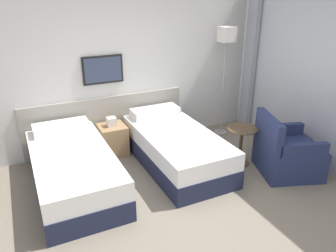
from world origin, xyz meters
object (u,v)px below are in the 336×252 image
bed_near_door (73,169)px  nightstand (113,139)px  side_table (241,139)px  armchair (286,154)px  floor_lamp (226,45)px  bed_near_window (175,147)px

bed_near_door → nightstand: size_ratio=3.20×
side_table → armchair: armchair is taller
side_table → armchair: 0.67m
side_table → armchair: (0.44, -0.49, -0.13)m
bed_near_door → floor_lamp: size_ratio=1.05×
bed_near_window → nightstand: (-0.76, 0.74, -0.02)m
floor_lamp → armchair: (0.03, -1.61, -1.33)m
bed_near_door → floor_lamp: 3.20m
floor_lamp → armchair: floor_lamp is taller
bed_near_window → armchair: size_ratio=1.99×
side_table → bed_near_window: bearing=153.8°
floor_lamp → side_table: bearing=-110.3°
bed_near_door → bed_near_window: (1.53, 0.00, 0.00)m
bed_near_window → armchair: 1.62m
nightstand → armchair: (2.09, -1.66, 0.03)m
floor_lamp → armchair: size_ratio=1.89×
armchair → bed_near_window: bearing=74.5°
nightstand → floor_lamp: bearing=-1.5°
floor_lamp → side_table: size_ratio=3.21×
bed_near_door → side_table: (2.41, -0.44, 0.14)m
nightstand → side_table: size_ratio=1.06×
armchair → bed_near_door: bearing=91.4°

